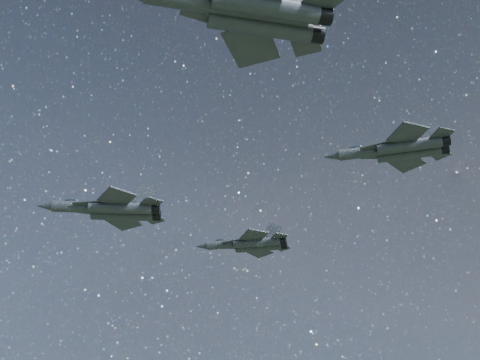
# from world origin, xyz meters

# --- Properties ---
(jet_lead) EXTENTS (17.93, 12.17, 4.51)m
(jet_lead) POSITION_xyz_m (-17.40, 6.68, 147.56)
(jet_lead) COLOR #2B3136
(jet_left) EXTENTS (15.14, 10.74, 3.85)m
(jet_left) POSITION_xyz_m (-0.98, 22.51, 148.06)
(jet_left) COLOR #2B3136
(jet_right) EXTENTS (19.27, 12.70, 4.94)m
(jet_right) POSITION_xyz_m (7.31, -22.99, 148.41)
(jet_right) COLOR #2B3136
(jet_slot) EXTENTS (15.88, 11.30, 4.04)m
(jet_slot) POSITION_xyz_m (21.24, 3.57, 150.04)
(jet_slot) COLOR #2B3136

